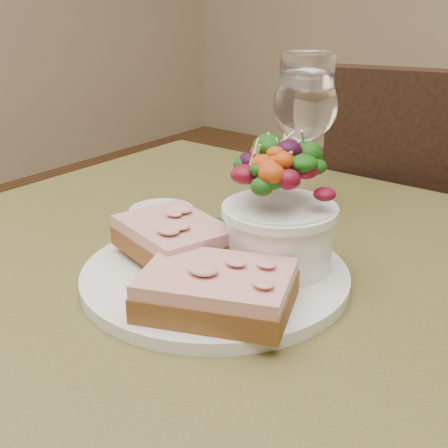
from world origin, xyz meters
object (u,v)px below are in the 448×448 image
Objects in this scene: cafe_table at (218,381)px; salad_bowl at (280,207)px; sandwich_back at (173,238)px; sandwich_front at (217,290)px; ramekin at (162,223)px; chair_far at (437,380)px; dinner_plate at (215,276)px; wine_glass at (305,110)px.

cafe_table is 0.18m from salad_bowl.
sandwich_front is at bearing -11.73° from sandwich_back.
cafe_table is at bearing -18.51° from ramekin.
chair_far reaches higher than cafe_table.
sandwich_back is at bearing 173.79° from cafe_table.
dinner_plate is (-0.01, 0.01, 0.11)m from cafe_table.
sandwich_front is at bearing 73.05° from chair_far.
wine_glass is at bearing 104.56° from sandwich_back.
salad_bowl reaches higher than cafe_table.
chair_far is 0.84m from sandwich_front.
salad_bowl is at bearing 70.70° from sandwich_front.
cafe_table is at bearing 70.16° from chair_far.
wine_glass is at bearing 100.42° from dinner_plate.
sandwich_front is at bearing -87.25° from salad_bowl.
sandwich_back is (-0.09, -0.64, 0.49)m from chair_far.
dinner_plate is 4.12× the size of ramekin.
chair_far is at bearing 89.92° from salad_bowl.
chair_far is at bearing 78.08° from ramekin.
cafe_table is 6.30× the size of salad_bowl.
chair_far is 5.14× the size of wine_glass.
wine_glass is at bearing 77.10° from ramekin.
chair_far is at bearing 86.24° from dinner_plate.
sandwich_back is 0.72× the size of wine_glass.
sandwich_back is at bearing 64.85° from chair_far.
cafe_table is at bearing 9.73° from sandwich_back.
dinner_plate is at bearing 107.91° from sandwich_front.
wine_glass is (-0.09, 0.28, 0.09)m from sandwich_front.
sandwich_front is (0.03, -0.04, 0.13)m from cafe_table.
sandwich_back is at bearing 130.29° from sandwich_front.
sandwich_front reaches higher than dinner_plate.
wine_glass is at bearing 102.86° from cafe_table.
wine_glass reaches higher than sandwich_front.
sandwich_front is at bearing -50.05° from dinner_plate.
ramekin reaches higher than sandwich_front.
chair_far is 0.78m from dinner_plate.
dinner_plate is at bearing -79.58° from wine_glass.
wine_glass reaches higher than chair_far.
dinner_plate is 0.09m from ramekin.
salad_bowl is 0.73× the size of wine_glass.
sandwich_front is at bearing -51.95° from cafe_table.
ramekin is at bearing 128.40° from sandwich_front.
sandwich_front is 0.31m from wine_glass.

